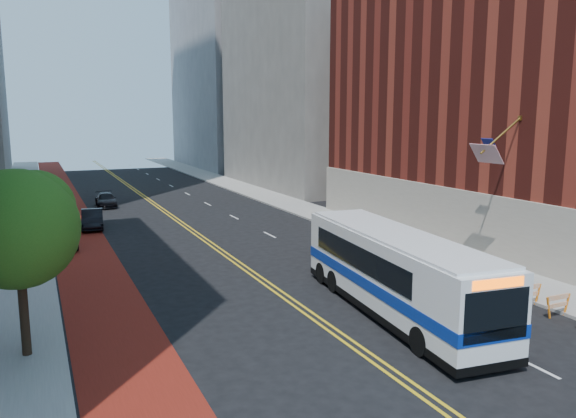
# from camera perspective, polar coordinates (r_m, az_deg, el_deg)

# --- Properties ---
(ground) EXTENTS (160.00, 160.00, 0.00)m
(ground) POSITION_cam_1_polar(r_m,az_deg,el_deg) (20.46, 9.89, -15.62)
(ground) COLOR black
(ground) RESTS_ON ground
(sidewalk_left) EXTENTS (4.00, 140.00, 0.15)m
(sidewalk_left) POSITION_cam_1_polar(r_m,az_deg,el_deg) (46.03, -25.70, -2.20)
(sidewalk_left) COLOR gray
(sidewalk_left) RESTS_ON ground
(sidewalk_right) EXTENTS (4.00, 140.00, 0.15)m
(sidewalk_right) POSITION_cam_1_polar(r_m,az_deg,el_deg) (51.27, 2.13, -0.16)
(sidewalk_right) COLOR gray
(sidewalk_right) RESTS_ON ground
(bus_lane_paint) EXTENTS (3.60, 140.00, 0.01)m
(bus_lane_paint) POSITION_cam_1_polar(r_m,az_deg,el_deg) (46.10, -20.85, -1.96)
(bus_lane_paint) COLOR #61170D
(bus_lane_paint) RESTS_ON ground
(center_line_inner) EXTENTS (0.14, 140.00, 0.01)m
(center_line_inner) POSITION_cam_1_polar(r_m,az_deg,el_deg) (47.20, -11.22, -1.26)
(center_line_inner) COLOR gold
(center_line_inner) RESTS_ON ground
(center_line_outer) EXTENTS (0.14, 140.00, 0.01)m
(center_line_outer) POSITION_cam_1_polar(r_m,az_deg,el_deg) (47.28, -10.80, -1.23)
(center_line_outer) COLOR gold
(center_line_outer) RESTS_ON ground
(lane_dashes) EXTENTS (0.14, 98.20, 0.01)m
(lane_dashes) POSITION_cam_1_polar(r_m,az_deg,el_deg) (56.07, -8.16, 0.51)
(lane_dashes) COLOR silver
(lane_dashes) RESTS_ON ground
(brick_building) EXTENTS (18.73, 36.00, 22.00)m
(brick_building) POSITION_cam_1_polar(r_m,az_deg,el_deg) (42.50, 26.23, 11.66)
(brick_building) COLOR #5F1C15
(brick_building) RESTS_ON ground
(midrise_right_near) EXTENTS (18.00, 26.00, 40.00)m
(midrise_right_near) POSITION_cam_1_polar(r_m,az_deg,el_deg) (72.50, 3.74, 18.46)
(midrise_right_near) COLOR slate
(midrise_right_near) RESTS_ON ground
(midrise_right_far) EXTENTS (20.00, 28.00, 55.00)m
(midrise_right_far) POSITION_cam_1_polar(r_m,az_deg,el_deg) (101.21, -4.23, 20.17)
(midrise_right_far) COLOR gray
(midrise_right_far) RESTS_ON ground
(construction_barriers) EXTENTS (1.42, 10.91, 1.00)m
(construction_barriers) POSITION_cam_1_polar(r_m,az_deg,el_deg) (28.63, 22.16, -7.39)
(construction_barriers) COLOR orange
(construction_barriers) RESTS_ON ground
(street_tree) EXTENTS (4.20, 4.20, 6.70)m
(street_tree) POSITION_cam_1_polar(r_m,az_deg,el_deg) (21.58, -25.68, -1.39)
(street_tree) COLOR black
(street_tree) RESTS_ON sidewalk_left
(transit_bus) EXTENTS (4.20, 13.39, 3.62)m
(transit_bus) POSITION_cam_1_polar(r_m,az_deg,el_deg) (25.16, 10.71, -6.24)
(transit_bus) COLOR white
(transit_bus) RESTS_ON ground
(car_a) EXTENTS (1.87, 3.96, 1.31)m
(car_a) POSITION_cam_1_polar(r_m,az_deg,el_deg) (39.76, -21.92, -2.81)
(car_a) COLOR black
(car_a) RESTS_ON ground
(car_b) EXTENTS (1.99, 4.61, 1.48)m
(car_b) POSITION_cam_1_polar(r_m,az_deg,el_deg) (45.93, -19.26, -0.97)
(car_b) COLOR black
(car_b) RESTS_ON ground
(car_c) EXTENTS (1.98, 4.53, 1.30)m
(car_c) POSITION_cam_1_polar(r_m,az_deg,el_deg) (56.59, -18.01, 0.88)
(car_c) COLOR black
(car_c) RESTS_ON ground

